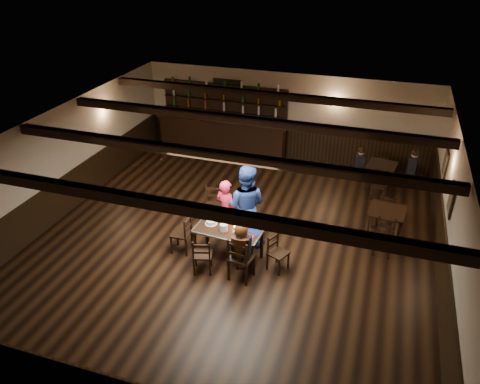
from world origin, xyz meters
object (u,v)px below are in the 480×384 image
(dining_table, at_px, (228,233))
(chair_near_left, at_px, (202,254))
(woman_pink, at_px, (226,210))
(chair_near_right, at_px, (240,257))
(man_blue, at_px, (245,205))
(bar_counter, at_px, (223,131))
(cake, at_px, (211,222))

(dining_table, relative_size, chair_near_left, 1.79)
(dining_table, height_order, woman_pink, woman_pink)
(dining_table, distance_m, chair_near_right, 0.78)
(man_blue, bearing_deg, bar_counter, -66.47)
(chair_near_right, distance_m, woman_pink, 1.55)
(chair_near_right, relative_size, bar_counter, 0.23)
(chair_near_left, relative_size, bar_counter, 0.20)
(dining_table, distance_m, bar_counter, 5.82)
(chair_near_left, height_order, bar_counter, bar_counter)
(man_blue, distance_m, bar_counter, 5.20)
(cake, distance_m, bar_counter, 5.59)
(bar_counter, bearing_deg, chair_near_left, -74.03)
(dining_table, bearing_deg, chair_near_right, -53.56)
(dining_table, xyz_separation_m, chair_near_left, (-0.35, -0.65, -0.17))
(woman_pink, relative_size, man_blue, 0.79)
(dining_table, distance_m, chair_near_left, 0.76)
(man_blue, distance_m, cake, 0.89)
(chair_near_right, xyz_separation_m, woman_pink, (-0.76, 1.34, 0.18))
(man_blue, bearing_deg, dining_table, 76.64)
(man_blue, relative_size, bar_counter, 0.45)
(woman_pink, bearing_deg, cake, 96.99)
(cake, bearing_deg, bar_counter, 107.29)
(dining_table, height_order, bar_counter, bar_counter)
(cake, bearing_deg, chair_near_right, -39.16)
(man_blue, bearing_deg, cake, 46.14)
(dining_table, xyz_separation_m, bar_counter, (-2.09, 5.43, 0.07))
(dining_table, xyz_separation_m, cake, (-0.43, 0.10, 0.13))
(chair_near_right, bearing_deg, cake, 140.84)
(woman_pink, bearing_deg, man_blue, -157.17)
(chair_near_right, bearing_deg, bar_counter, 112.83)
(cake, xyz_separation_m, bar_counter, (-1.66, 5.33, -0.07))
(dining_table, height_order, chair_near_right, chair_near_right)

